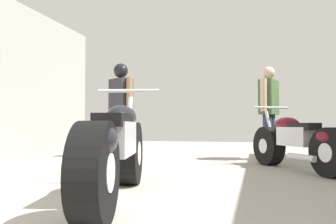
% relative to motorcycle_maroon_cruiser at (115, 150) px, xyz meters
% --- Properties ---
extents(ground_plane, '(18.20, 18.20, 0.00)m').
position_rel_motorcycle_maroon_cruiser_xyz_m(ground_plane, '(0.08, 0.94, -0.42)').
color(ground_plane, '#A8A399').
extents(motorcycle_maroon_cruiser, '(0.77, 2.11, 0.99)m').
position_rel_motorcycle_maroon_cruiser_xyz_m(motorcycle_maroon_cruiser, '(0.00, 0.00, 0.00)').
color(motorcycle_maroon_cruiser, black).
rests_on(motorcycle_maroon_cruiser, ground_plane).
extents(motorcycle_black_naked, '(1.15, 1.77, 0.90)m').
position_rel_motorcycle_maroon_cruiser_xyz_m(motorcycle_black_naked, '(1.66, 2.32, -0.04)').
color(motorcycle_black_naked, black).
rests_on(motorcycle_black_naked, ground_plane).
extents(mechanic_in_blue, '(0.38, 0.66, 1.67)m').
position_rel_motorcycle_maroon_cruiser_xyz_m(mechanic_in_blue, '(1.34, 3.78, 0.53)').
color(mechanic_in_blue, '#2D3851').
rests_on(mechanic_in_blue, ground_plane).
extents(mechanic_with_helmet, '(0.64, 0.49, 1.80)m').
position_rel_motorcycle_maroon_cruiser_xyz_m(mechanic_with_helmet, '(-1.39, 3.51, 0.66)').
color(mechanic_with_helmet, '#384766').
rests_on(mechanic_with_helmet, ground_plane).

